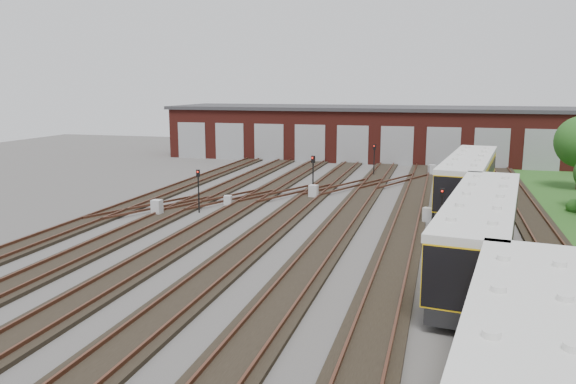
# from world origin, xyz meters

# --- Properties ---
(ground) EXTENTS (120.00, 120.00, 0.00)m
(ground) POSITION_xyz_m (0.00, 0.00, 0.00)
(ground) COLOR #423F3D
(ground) RESTS_ON ground
(track_network) EXTENTS (30.40, 70.00, 0.33)m
(track_network) POSITION_xyz_m (-0.17, 0.59, 0.11)
(track_network) COLOR black
(track_network) RESTS_ON ground
(maintenance_shed) EXTENTS (51.00, 12.50, 6.35)m
(maintenance_shed) POSITION_xyz_m (-0.01, 39.97, 3.20)
(maintenance_shed) COLOR #551B15
(maintenance_shed) RESTS_ON ground
(metro_train) EXTENTS (5.02, 48.51, 3.36)m
(metro_train) POSITION_xyz_m (10.00, -2.04, 2.05)
(metro_train) COLOR black
(metro_train) RESTS_ON ground
(signal_mast_0) EXTENTS (0.27, 0.25, 3.07)m
(signal_mast_0) POSITION_xyz_m (-8.34, 6.01, 1.97)
(signal_mast_0) COLOR black
(signal_mast_0) RESTS_ON ground
(signal_mast_1) EXTENTS (0.33, 0.31, 3.33)m
(signal_mast_1) POSITION_xyz_m (-1.93, 13.85, 2.15)
(signal_mast_1) COLOR black
(signal_mast_1) RESTS_ON ground
(signal_mast_2) EXTENTS (0.29, 0.28, 3.16)m
(signal_mast_2) POSITION_xyz_m (1.50, 25.73, 2.03)
(signal_mast_2) COLOR black
(signal_mast_2) RESTS_ON ground
(signal_mast_3) EXTENTS (0.25, 0.23, 2.98)m
(signal_mast_3) POSITION_xyz_m (8.13, 3.58, 1.91)
(signal_mast_3) COLOR black
(signal_mast_3) RESTS_ON ground
(relay_cabinet_0) EXTENTS (0.71, 0.61, 1.12)m
(relay_cabinet_0) POSITION_xyz_m (-10.71, 4.34, 0.56)
(relay_cabinet_0) COLOR #B9BBBF
(relay_cabinet_0) RESTS_ON ground
(relay_cabinet_1) EXTENTS (0.59, 0.51, 0.88)m
(relay_cabinet_1) POSITION_xyz_m (-7.05, 8.25, 0.44)
(relay_cabinet_1) COLOR #B9BBBF
(relay_cabinet_1) RESTS_ON ground
(relay_cabinet_2) EXTENTS (0.72, 0.62, 1.12)m
(relay_cabinet_2) POSITION_xyz_m (-1.69, 12.99, 0.56)
(relay_cabinet_2) COLOR #B9BBBF
(relay_cabinet_2) RESTS_ON ground
(relay_cabinet_3) EXTENTS (0.82, 0.77, 1.10)m
(relay_cabinet_3) POSITION_xyz_m (7.05, 27.64, 0.55)
(relay_cabinet_3) COLOR #B9BBBF
(relay_cabinet_3) RESTS_ON ground
(relay_cabinet_4) EXTENTS (0.79, 0.73, 1.08)m
(relay_cabinet_4) POSITION_xyz_m (7.35, 6.95, 0.54)
(relay_cabinet_4) COLOR #B9BBBF
(relay_cabinet_4) RESTS_ON ground
(bush_1) EXTENTS (1.11, 1.11, 1.11)m
(bush_1) POSITION_xyz_m (17.21, 13.40, 0.55)
(bush_1) COLOR #1F4814
(bush_1) RESTS_ON ground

